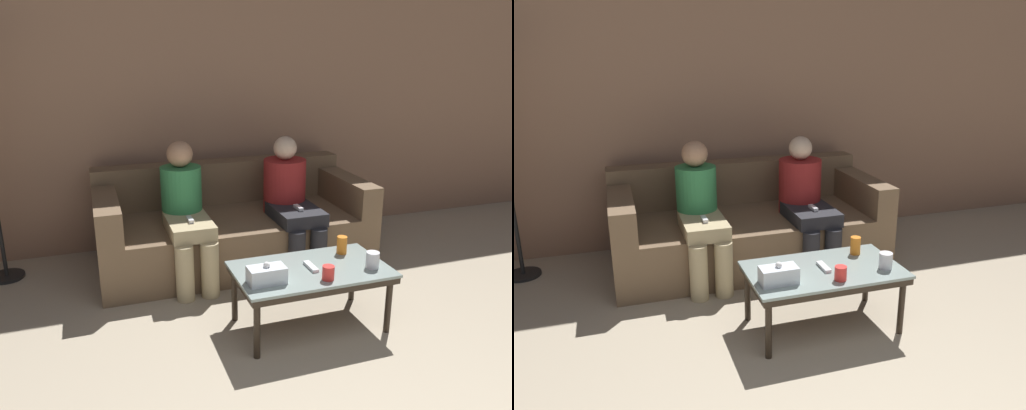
% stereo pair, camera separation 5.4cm
% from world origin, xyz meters
% --- Properties ---
extents(wall_back, '(12.00, 0.06, 2.60)m').
position_xyz_m(wall_back, '(0.00, 3.52, 1.30)').
color(wall_back, '#9E755B').
rests_on(wall_back, ground_plane).
extents(couch, '(2.17, 1.00, 0.77)m').
position_xyz_m(couch, '(0.00, 2.95, 0.29)').
color(couch, brown).
rests_on(couch, ground_plane).
extents(coffee_table, '(0.96, 0.55, 0.40)m').
position_xyz_m(coffee_table, '(0.16, 1.74, 0.36)').
color(coffee_table, '#8C9E99').
rests_on(coffee_table, ground_plane).
extents(cup_near_left, '(0.07, 0.07, 0.09)m').
position_xyz_m(cup_near_left, '(0.19, 1.56, 0.45)').
color(cup_near_left, red).
rests_on(cup_near_left, coffee_table).
extents(cup_near_right, '(0.07, 0.07, 0.12)m').
position_xyz_m(cup_near_right, '(0.46, 1.89, 0.46)').
color(cup_near_right, orange).
rests_on(cup_near_right, coffee_table).
extents(cup_far_center, '(0.08, 0.08, 0.10)m').
position_xyz_m(cup_far_center, '(0.53, 1.63, 0.45)').
color(cup_far_center, silver).
rests_on(cup_far_center, coffee_table).
extents(tissue_box, '(0.22, 0.12, 0.13)m').
position_xyz_m(tissue_box, '(-0.17, 1.64, 0.45)').
color(tissue_box, silver).
rests_on(tissue_box, coffee_table).
extents(game_remote, '(0.04, 0.15, 0.02)m').
position_xyz_m(game_remote, '(0.16, 1.74, 0.41)').
color(game_remote, white).
rests_on(game_remote, coffee_table).
extents(seated_person_left_end, '(0.31, 0.72, 1.05)m').
position_xyz_m(seated_person_left_end, '(-0.43, 2.70, 0.55)').
color(seated_person_left_end, tan).
rests_on(seated_person_left_end, ground_plane).
extents(seated_person_mid_left, '(0.35, 0.72, 1.04)m').
position_xyz_m(seated_person_mid_left, '(0.43, 2.72, 0.55)').
color(seated_person_mid_left, '#28282D').
rests_on(seated_person_mid_left, ground_plane).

